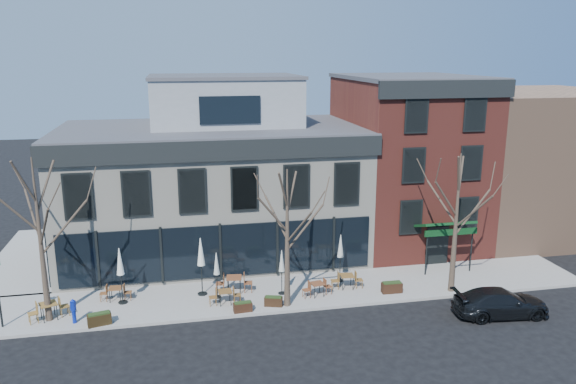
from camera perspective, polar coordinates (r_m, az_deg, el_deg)
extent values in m
plane|color=black|center=(32.23, -6.79, -9.12)|extent=(120.00, 120.00, 0.00)
cube|color=gray|center=(30.65, -0.28, -10.13)|extent=(33.50, 4.70, 0.15)
cube|color=gray|center=(38.79, -24.49, -6.16)|extent=(4.50, 12.00, 0.15)
cube|color=beige|center=(35.71, -7.67, -0.07)|extent=(18.00, 10.00, 8.00)
cube|color=#47474C|center=(34.96, -7.88, 6.38)|extent=(18.30, 10.30, 0.30)
cube|color=black|center=(29.98, -7.18, 4.18)|extent=(18.30, 0.25, 1.10)
cube|color=black|center=(35.63, -22.69, 4.76)|extent=(0.25, 10.30, 1.10)
cube|color=black|center=(31.48, -6.88, -5.98)|extent=(17.20, 0.12, 3.00)
cube|color=black|center=(35.91, -22.05, -4.41)|extent=(0.12, 7.50, 3.00)
cube|color=gray|center=(35.86, -6.46, 9.10)|extent=(9.00, 6.50, 3.00)
cube|color=maroon|center=(38.45, 11.98, 3.04)|extent=(8.00, 10.00, 11.00)
cube|color=#47474C|center=(37.82, 12.41, 11.32)|extent=(8.20, 10.20, 0.25)
cube|color=black|center=(33.23, 15.96, 10.01)|extent=(8.20, 0.25, 1.00)
cube|color=#0B3314|center=(33.93, 15.66, -3.16)|extent=(3.20, 1.66, 0.67)
cube|color=black|center=(35.11, 14.89, -5.36)|extent=(1.40, 0.10, 2.50)
cube|color=#8C664C|center=(44.27, 23.41, 2.94)|extent=(12.00, 12.00, 10.00)
cone|color=#382B21|center=(28.42, -23.83, -4.62)|extent=(0.34, 0.34, 7.92)
cylinder|color=#382B21|center=(28.22, -21.75, -3.33)|extent=(2.23, 0.50, 2.48)
cylinder|color=#382B21|center=(29.14, -24.51, -2.13)|extent=(1.03, 2.05, 2.14)
cylinder|color=#382B21|center=(27.91, -25.95, -1.86)|extent=(1.80, 0.75, 2.21)
cylinder|color=#382B21|center=(27.15, -23.51, -3.34)|extent=(1.03, 2.04, 2.28)
cone|color=#382B21|center=(27.69, -0.08, -4.82)|extent=(0.34, 0.34, 7.04)
cylinder|color=#382B21|center=(27.88, 1.76, -3.60)|extent=(2.00, 0.46, 2.21)
cylinder|color=#382B21|center=(28.14, -1.23, -2.55)|extent=(0.93, 1.84, 1.91)
cylinder|color=#382B21|center=(26.89, -1.53, -2.33)|extent=(1.61, 0.68, 1.97)
cylinder|color=#382B21|center=(26.71, 1.12, -3.64)|extent=(0.93, 1.83, 2.03)
cone|color=#382B21|center=(30.62, 16.68, -3.14)|extent=(0.34, 0.34, 7.48)
cylinder|color=#382B21|center=(31.11, 18.24, -1.96)|extent=(2.12, 0.48, 2.35)
cylinder|color=#382B21|center=(30.95, 15.32, -0.99)|extent=(0.98, 1.94, 2.03)
cylinder|color=#382B21|center=(29.63, 15.78, -0.71)|extent=(1.71, 0.71, 2.09)
cylinder|color=#382B21|center=(29.82, 18.33, -1.94)|extent=(0.98, 1.94, 2.16)
imported|color=black|center=(29.92, 20.80, -10.46)|extent=(4.81, 2.29, 1.35)
cylinder|color=#0B2199|center=(28.97, -20.90, -11.73)|extent=(0.19, 0.19, 0.65)
cube|color=#0B2199|center=(28.74, -21.00, -10.72)|extent=(0.25, 0.23, 0.47)
cone|color=#0B2199|center=(28.62, -21.04, -10.21)|extent=(0.24, 0.24, 0.11)
cube|color=brown|center=(29.59, -23.19, -10.41)|extent=(0.99, 0.99, 0.04)
cylinder|color=black|center=(29.44, -23.58, -11.44)|extent=(0.04, 0.04, 0.78)
cylinder|color=black|center=(29.53, -22.41, -11.24)|extent=(0.04, 0.04, 0.78)
cylinder|color=black|center=(29.99, -23.81, -10.99)|extent=(0.04, 0.04, 0.78)
cylinder|color=black|center=(30.07, -22.66, -10.80)|extent=(0.04, 0.04, 0.78)
cube|color=brown|center=(30.57, -17.14, -9.31)|extent=(0.71, 0.71, 0.04)
cylinder|color=black|center=(30.52, -17.67, -10.10)|extent=(0.04, 0.04, 0.67)
cylinder|color=black|center=(30.42, -16.69, -10.10)|extent=(0.04, 0.04, 0.67)
cylinder|color=black|center=(30.99, -17.48, -9.71)|extent=(0.04, 0.04, 0.67)
cylinder|color=black|center=(30.89, -16.52, -9.71)|extent=(0.04, 0.04, 0.67)
cube|color=brown|center=(29.04, -6.43, -9.98)|extent=(0.68, 0.68, 0.04)
cylinder|color=black|center=(28.91, -6.88, -10.87)|extent=(0.04, 0.04, 0.68)
cylinder|color=black|center=(28.97, -5.82, -10.79)|extent=(0.04, 0.04, 0.68)
cylinder|color=black|center=(29.40, -7.00, -10.44)|extent=(0.04, 0.04, 0.68)
cylinder|color=black|center=(29.45, -5.96, -10.36)|extent=(0.04, 0.04, 0.68)
cube|color=brown|center=(30.27, -5.51, -8.64)|extent=(0.89, 0.89, 0.05)
cylinder|color=black|center=(30.15, -6.12, -9.62)|extent=(0.05, 0.05, 0.82)
cylinder|color=black|center=(30.14, -4.89, -9.61)|extent=(0.05, 0.05, 0.82)
cylinder|color=black|center=(30.74, -6.09, -9.15)|extent=(0.05, 0.05, 0.82)
cylinder|color=black|center=(30.72, -4.88, -9.13)|extent=(0.05, 0.05, 0.82)
cube|color=brown|center=(29.81, 2.98, -9.26)|extent=(0.77, 0.77, 0.04)
cylinder|color=black|center=(29.62, 2.73, -10.15)|extent=(0.04, 0.04, 0.68)
cylinder|color=black|center=(29.83, 3.66, -9.98)|extent=(0.04, 0.04, 0.68)
cylinder|color=black|center=(30.06, 2.29, -9.77)|extent=(0.04, 0.04, 0.68)
cylinder|color=black|center=(30.27, 3.22, -9.61)|extent=(0.04, 0.04, 0.68)
cube|color=brown|center=(30.81, 6.02, -8.43)|extent=(0.77, 0.77, 0.04)
cylinder|color=black|center=(30.65, 5.59, -9.30)|extent=(0.04, 0.04, 0.73)
cylinder|color=black|center=(30.76, 6.64, -9.24)|extent=(0.04, 0.04, 0.73)
cylinder|color=black|center=(31.16, 5.38, -8.90)|extent=(0.04, 0.04, 0.73)
cylinder|color=black|center=(31.27, 6.40, -8.84)|extent=(0.04, 0.04, 0.73)
cylinder|color=black|center=(30.44, -16.42, -10.69)|extent=(0.47, 0.47, 0.06)
cylinder|color=black|center=(29.99, -16.57, -8.69)|extent=(0.05, 0.05, 2.36)
cone|color=white|center=(29.60, -16.72, -6.77)|extent=(0.39, 0.39, 1.40)
cylinder|color=black|center=(30.52, -8.69, -10.18)|extent=(0.50, 0.50, 0.07)
cylinder|color=black|center=(30.05, -8.77, -8.05)|extent=(0.06, 0.06, 2.51)
cone|color=silver|center=(29.64, -8.85, -6.00)|extent=(0.41, 0.41, 1.48)
cylinder|color=black|center=(30.05, -7.17, -10.54)|extent=(0.40, 0.40, 0.05)
cylinder|color=black|center=(29.67, -7.23, -8.84)|extent=(0.05, 0.05, 1.98)
cone|color=#B9BEB1|center=(29.33, -7.28, -7.22)|extent=(0.32, 0.32, 1.17)
cylinder|color=black|center=(30.27, -0.63, -10.24)|extent=(0.39, 0.39, 0.05)
cylinder|color=black|center=(29.89, -0.64, -8.58)|extent=(0.04, 0.04, 1.95)
cone|color=beige|center=(29.57, -0.64, -6.99)|extent=(0.32, 0.32, 1.15)
cylinder|color=black|center=(31.97, 5.27, -8.93)|extent=(0.44, 0.44, 0.06)
cylinder|color=black|center=(31.58, 5.32, -7.16)|extent=(0.05, 0.05, 2.18)
cone|color=#BABDAF|center=(31.23, 5.36, -5.47)|extent=(0.36, 0.36, 1.29)
cube|color=black|center=(28.42, -18.61, -12.17)|extent=(1.15, 0.67, 0.54)
cube|color=#1E3314|center=(28.29, -18.66, -11.64)|extent=(1.02, 0.56, 0.09)
cube|color=#331C11|center=(28.35, -4.62, -11.59)|extent=(0.94, 0.44, 0.46)
cube|color=#1E3314|center=(28.24, -4.63, -11.14)|extent=(0.85, 0.36, 0.07)
cube|color=black|center=(28.86, -1.49, -11.07)|extent=(0.97, 0.61, 0.45)
cube|color=#1E3314|center=(28.76, -1.49, -10.62)|extent=(0.87, 0.52, 0.07)
cube|color=black|center=(30.81, 10.49, -9.54)|extent=(1.09, 0.46, 0.54)
cube|color=#1E3314|center=(30.70, 10.52, -9.04)|extent=(0.98, 0.37, 0.09)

